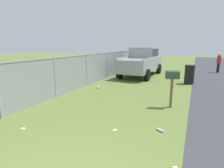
% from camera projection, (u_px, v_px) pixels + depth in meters
% --- Properties ---
extents(mailbox, '(0.34, 0.52, 1.41)m').
position_uv_depth(mailbox, '(172.00, 78.00, 6.71)').
color(mailbox, brown).
rests_on(mailbox, ground).
extents(pickup_truck, '(5.31, 2.34, 2.09)m').
position_uv_depth(pickup_truck, '(142.00, 61.00, 13.84)').
color(pickup_truck, '#93999E').
rests_on(pickup_truck, ground).
extents(trash_bin, '(0.57, 0.57, 1.13)m').
position_uv_depth(trash_bin, '(189.00, 74.00, 10.91)').
color(trash_bin, black).
rests_on(trash_bin, ground).
extents(pedestrian, '(0.41, 0.41, 1.60)m').
position_uv_depth(pedestrian, '(219.00, 61.00, 15.21)').
color(pedestrian, black).
rests_on(pedestrian, ground).
extents(fence_section, '(13.00, 0.07, 1.78)m').
position_uv_depth(fence_section, '(98.00, 67.00, 11.50)').
color(fence_section, '#9EA3A8').
rests_on(fence_section, ground).
extents(litter_wrapper_midfield_b, '(0.14, 0.15, 0.01)m').
position_uv_depth(litter_wrapper_midfield_b, '(115.00, 130.00, 5.12)').
color(litter_wrapper_midfield_b, silver).
rests_on(litter_wrapper_midfield_b, ground).
extents(litter_bottle_by_mailbox, '(0.17, 0.23, 0.07)m').
position_uv_depth(litter_bottle_by_mailbox, '(160.00, 130.00, 5.02)').
color(litter_bottle_by_mailbox, '#B2D8BF').
rests_on(litter_bottle_by_mailbox, ground).
extents(litter_wrapper_near_hydrant, '(0.11, 0.14, 0.01)m').
position_uv_depth(litter_wrapper_near_hydrant, '(23.00, 128.00, 5.20)').
color(litter_wrapper_near_hydrant, silver).
rests_on(litter_wrapper_near_hydrant, ground).
extents(litter_bag_far_scatter, '(0.14, 0.14, 0.14)m').
position_uv_depth(litter_bag_far_scatter, '(98.00, 87.00, 9.92)').
color(litter_bag_far_scatter, silver).
rests_on(litter_bag_far_scatter, ground).
extents(litter_wrapper_midfield_a, '(0.15, 0.13, 0.01)m').
position_uv_depth(litter_wrapper_midfield_a, '(176.00, 168.00, 3.53)').
color(litter_wrapper_midfield_a, silver).
rests_on(litter_wrapper_midfield_a, ground).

